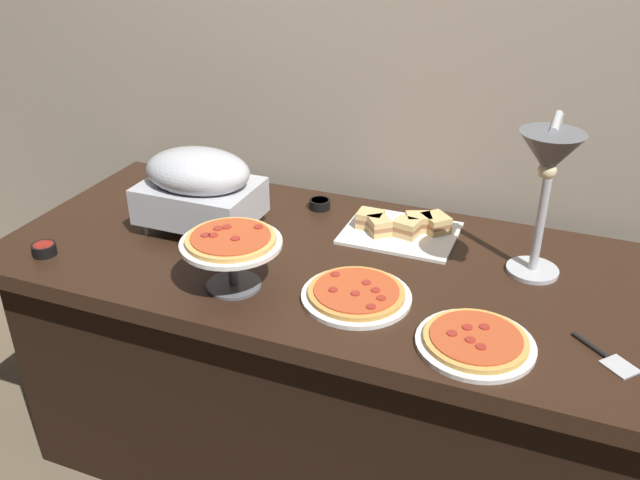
# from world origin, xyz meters

# --- Properties ---
(ground_plane) EXTENTS (8.00, 8.00, 0.00)m
(ground_plane) POSITION_xyz_m (0.00, 0.00, 0.00)
(ground_plane) COLOR brown
(back_wall) EXTENTS (4.40, 0.04, 2.40)m
(back_wall) POSITION_xyz_m (0.00, 0.50, 1.20)
(back_wall) COLOR tan
(back_wall) RESTS_ON ground_plane
(buffet_table) EXTENTS (1.90, 0.84, 0.76)m
(buffet_table) POSITION_xyz_m (0.00, 0.00, 0.39)
(buffet_table) COLOR black
(buffet_table) RESTS_ON ground_plane
(chafing_dish) EXTENTS (0.34, 0.25, 0.25)m
(chafing_dish) POSITION_xyz_m (-0.42, 0.02, 0.90)
(chafing_dish) COLOR #B7BABF
(chafing_dish) RESTS_ON buffet_table
(heat_lamp) EXTENTS (0.15, 0.29, 0.45)m
(heat_lamp) POSITION_xyz_m (0.54, 0.01, 1.11)
(heat_lamp) COLOR #B7BABF
(heat_lamp) RESTS_ON buffet_table
(pizza_plate_front) EXTENTS (0.28, 0.28, 0.03)m
(pizza_plate_front) POSITION_xyz_m (0.14, -0.17, 0.77)
(pizza_plate_front) COLOR white
(pizza_plate_front) RESTS_ON buffet_table
(pizza_plate_center) EXTENTS (0.27, 0.27, 0.03)m
(pizza_plate_center) POSITION_xyz_m (0.46, -0.26, 0.77)
(pizza_plate_center) COLOR white
(pizza_plate_center) RESTS_ON buffet_table
(pizza_plate_raised_stand) EXTENTS (0.26, 0.26, 0.15)m
(pizza_plate_raised_stand) POSITION_xyz_m (-0.18, -0.24, 0.88)
(pizza_plate_raised_stand) COLOR #595B60
(pizza_plate_raised_stand) RESTS_ON buffet_table
(sandwich_platter) EXTENTS (0.33, 0.26, 0.06)m
(sandwich_platter) POSITION_xyz_m (0.15, 0.21, 0.78)
(sandwich_platter) COLOR white
(sandwich_platter) RESTS_ON buffet_table
(sauce_cup_near) EXTENTS (0.07, 0.07, 0.03)m
(sauce_cup_near) POSITION_xyz_m (-0.76, -0.28, 0.78)
(sauce_cup_near) COLOR black
(sauce_cup_near) RESTS_ON buffet_table
(sauce_cup_far) EXTENTS (0.07, 0.07, 0.03)m
(sauce_cup_far) POSITION_xyz_m (-0.15, 0.29, 0.78)
(sauce_cup_far) COLOR black
(sauce_cup_far) RESTS_ON buffet_table
(serving_spatula) EXTENTS (0.15, 0.14, 0.01)m
(serving_spatula) POSITION_xyz_m (0.74, -0.20, 0.76)
(serving_spatula) COLOR #B7BABF
(serving_spatula) RESTS_ON buffet_table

